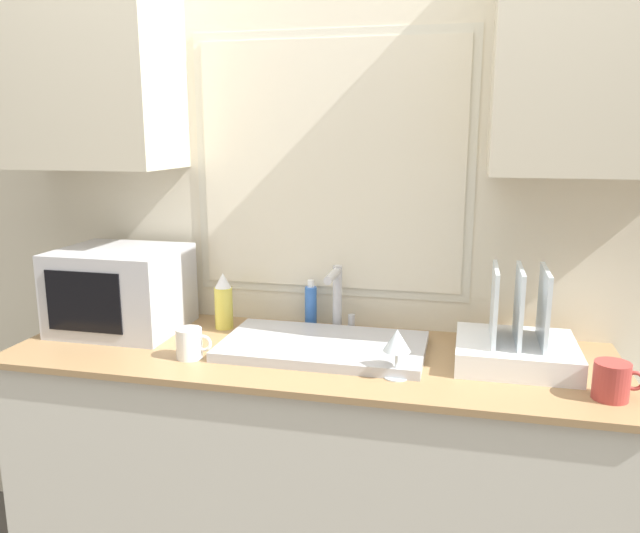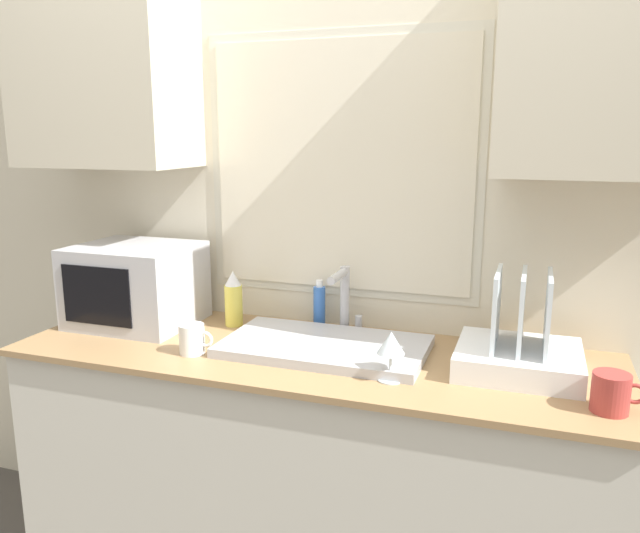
# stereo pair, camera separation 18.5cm
# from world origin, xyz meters

# --- Properties ---
(countertop) EXTENTS (1.88, 0.63, 0.88)m
(countertop) POSITION_xyz_m (0.00, 0.30, 0.44)
(countertop) COLOR beige
(countertop) RESTS_ON ground_plane
(wall_back) EXTENTS (6.00, 0.38, 2.60)m
(wall_back) POSITION_xyz_m (0.00, 0.58, 1.41)
(wall_back) COLOR beige
(wall_back) RESTS_ON ground_plane
(sink_basin) EXTENTS (0.63, 0.36, 0.03)m
(sink_basin) POSITION_xyz_m (0.04, 0.31, 0.90)
(sink_basin) COLOR #B2B2B7
(sink_basin) RESTS_ON countertop
(faucet) EXTENTS (0.08, 0.17, 0.23)m
(faucet) POSITION_xyz_m (0.05, 0.50, 1.02)
(faucet) COLOR #B7B7BC
(faucet) RESTS_ON countertop
(microwave) EXTENTS (0.41, 0.35, 0.28)m
(microwave) POSITION_xyz_m (-0.69, 0.37, 1.02)
(microwave) COLOR #B2B2B7
(microwave) RESTS_ON countertop
(dish_rack) EXTENTS (0.34, 0.32, 0.29)m
(dish_rack) POSITION_xyz_m (0.62, 0.33, 0.94)
(dish_rack) COLOR white
(dish_rack) RESTS_ON countertop
(spray_bottle) EXTENTS (0.06, 0.06, 0.20)m
(spray_bottle) POSITION_xyz_m (-0.35, 0.46, 0.98)
(spray_bottle) COLOR #D8CC4C
(spray_bottle) RESTS_ON countertop
(soap_bottle) EXTENTS (0.04, 0.04, 0.17)m
(soap_bottle) POSITION_xyz_m (-0.06, 0.54, 0.96)
(soap_bottle) COLOR blue
(soap_bottle) RESTS_ON countertop
(mug_near_sink) EXTENTS (0.11, 0.08, 0.09)m
(mug_near_sink) POSITION_xyz_m (-0.34, 0.16, 0.93)
(mug_near_sink) COLOR white
(mug_near_sink) RESTS_ON countertop
(wine_glass) EXTENTS (0.08, 0.08, 0.14)m
(wine_glass) POSITION_xyz_m (0.29, 0.15, 0.99)
(wine_glass) COLOR silver
(wine_glass) RESTS_ON countertop
(mug_by_rack) EXTENTS (0.13, 0.09, 0.10)m
(mug_by_rack) POSITION_xyz_m (0.84, 0.13, 0.93)
(mug_by_rack) COLOR #A53833
(mug_by_rack) RESTS_ON countertop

